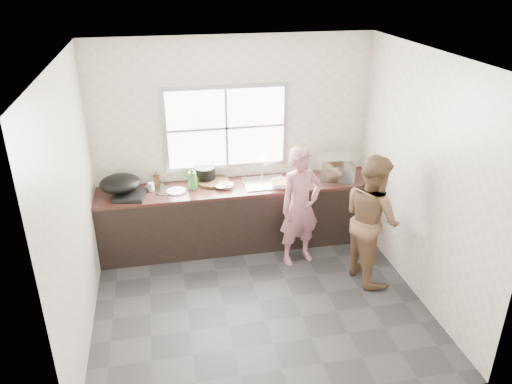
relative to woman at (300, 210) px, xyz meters
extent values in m
cube|color=#2B2B2D|center=(-0.67, -0.74, -0.71)|extent=(3.60, 3.20, 0.01)
cube|color=silver|center=(-0.67, -0.74, 2.00)|extent=(3.60, 3.20, 0.01)
cube|color=beige|center=(-0.67, 0.87, 0.64)|extent=(3.60, 0.01, 2.70)
cube|color=beige|center=(-2.47, -0.74, 0.64)|extent=(0.01, 3.20, 2.70)
cube|color=beige|center=(1.14, -0.74, 0.64)|extent=(0.01, 3.20, 2.70)
cube|color=beige|center=(-0.67, -2.34, 0.64)|extent=(3.60, 0.01, 2.70)
cube|color=black|center=(-0.67, 0.55, -0.30)|extent=(3.60, 0.62, 0.82)
cube|color=#371B16|center=(-0.67, 0.55, 0.13)|extent=(3.60, 0.64, 0.04)
cube|color=silver|center=(-0.32, 0.55, 0.16)|extent=(0.55, 0.45, 0.02)
cylinder|color=silver|center=(-0.32, 0.75, 0.30)|extent=(0.02, 0.02, 0.30)
cube|color=#9EA0A5|center=(-0.77, 0.85, 0.84)|extent=(1.60, 0.05, 1.10)
cube|color=white|center=(-0.77, 0.83, 0.84)|extent=(1.50, 0.01, 1.00)
imported|color=#AD6877|center=(0.00, 0.00, 0.00)|extent=(0.59, 0.46, 1.42)
imported|color=brown|center=(0.72, -0.49, 0.07)|extent=(0.70, 0.84, 1.56)
cylinder|color=#322513|center=(-0.99, 0.70, 0.17)|extent=(0.55, 0.55, 0.04)
cube|color=#AAADB1|center=(-0.88, 0.50, 0.20)|extent=(0.21, 0.21, 0.01)
imported|color=white|center=(-0.84, 0.51, 0.18)|extent=(0.25, 0.25, 0.05)
imported|color=white|center=(-0.14, 0.40, 0.19)|extent=(0.26, 0.26, 0.07)
imported|color=white|center=(-0.13, 0.38, 0.18)|extent=(0.20, 0.20, 0.06)
cylinder|color=black|center=(-1.08, 0.78, 0.25)|extent=(0.33, 0.33, 0.20)
cylinder|color=silver|center=(-1.47, 0.52, 0.16)|extent=(0.30, 0.30, 0.02)
imported|color=#388A2D|center=(-1.25, 0.56, 0.31)|extent=(0.13, 0.13, 0.32)
imported|color=#3F270F|center=(-1.70, 0.78, 0.24)|extent=(0.08, 0.08, 0.17)
imported|color=#442A11|center=(-1.21, 0.72, 0.24)|extent=(0.17, 0.17, 0.17)
cylinder|color=white|center=(-1.77, 0.61, 0.21)|extent=(0.08, 0.08, 0.11)
cube|color=black|center=(-2.03, 0.47, 0.18)|extent=(0.42, 0.42, 0.05)
ellipsoid|color=black|center=(-2.14, 0.57, 0.31)|extent=(0.65, 0.65, 0.19)
cube|color=silver|center=(0.60, 0.46, 0.32)|extent=(0.48, 0.36, 0.34)
cylinder|color=#AAABB0|center=(-1.73, 0.72, 0.16)|extent=(0.33, 0.33, 0.01)
cylinder|color=#A8ABAF|center=(-1.61, 0.55, 0.16)|extent=(0.28, 0.28, 0.01)
camera|label=1|loc=(-1.61, -5.23, 2.78)|focal=35.00mm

